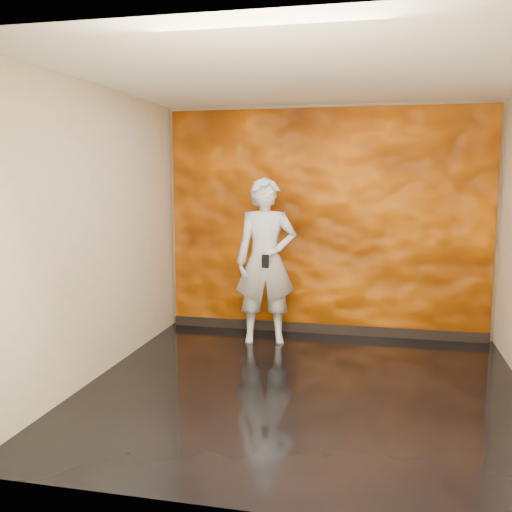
# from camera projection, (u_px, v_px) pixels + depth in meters

# --- Properties ---
(room) EXTENTS (4.02, 4.02, 2.81)m
(room) POSITION_uv_depth(u_px,v_px,m) (304.00, 238.00, 5.06)
(room) COLOR black
(room) RESTS_ON ground
(feature_wall) EXTENTS (3.90, 0.06, 2.75)m
(feature_wall) POSITION_uv_depth(u_px,v_px,m) (326.00, 223.00, 6.96)
(feature_wall) COLOR orange
(feature_wall) RESTS_ON ground
(baseboard) EXTENTS (3.90, 0.04, 0.12)m
(baseboard) POSITION_uv_depth(u_px,v_px,m) (324.00, 329.00, 7.11)
(baseboard) COLOR black
(baseboard) RESTS_ON ground
(man) EXTENTS (0.79, 0.61, 1.93)m
(man) POSITION_uv_depth(u_px,v_px,m) (266.00, 261.00, 6.64)
(man) COLOR #9CA0AB
(man) RESTS_ON ground
(phone) EXTENTS (0.08, 0.03, 0.15)m
(phone) POSITION_uv_depth(u_px,v_px,m) (265.00, 261.00, 6.34)
(phone) COLOR black
(phone) RESTS_ON man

